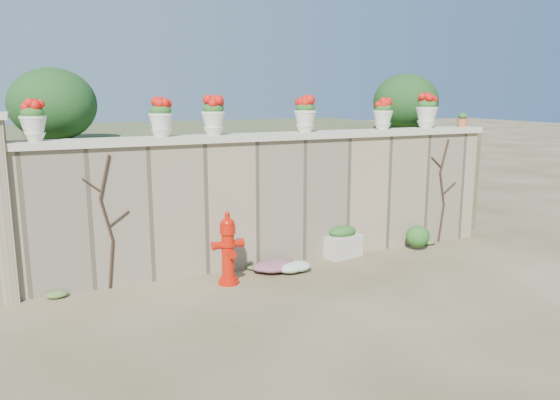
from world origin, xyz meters
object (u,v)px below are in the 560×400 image
fire_hydrant (228,248)px  urn_pot_0 (33,121)px  terracotta_pot (462,121)px  planter_box (342,242)px

fire_hydrant → urn_pot_0: urn_pot_0 is taller
fire_hydrant → urn_pot_0: (-2.41, 0.73, 1.83)m
urn_pot_0 → terracotta_pot: 7.31m
planter_box → fire_hydrant: bearing=-178.9°
planter_box → urn_pot_0: bearing=165.8°
planter_box → urn_pot_0: urn_pot_0 is taller
planter_box → terracotta_pot: bearing=-5.8°
urn_pot_0 → planter_box: bearing=-3.1°
planter_box → terracotta_pot: terracotta_pot is taller
fire_hydrant → planter_box: fire_hydrant is taller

